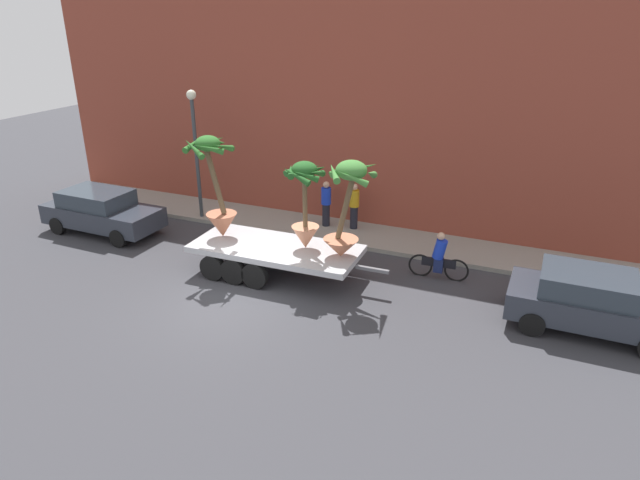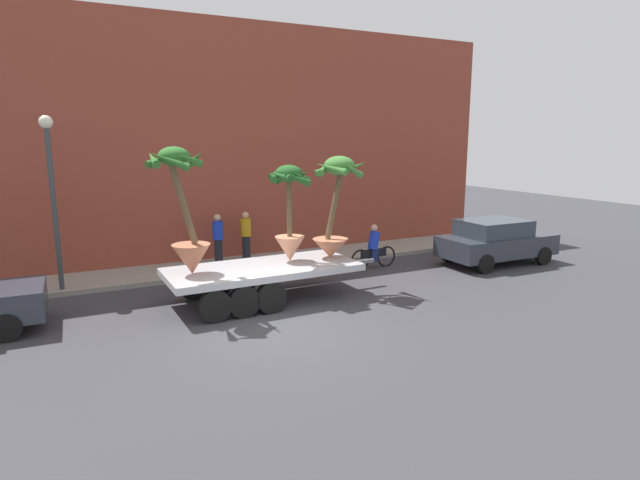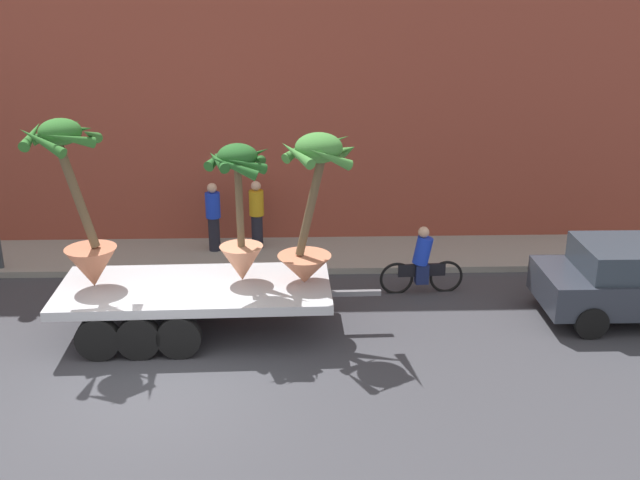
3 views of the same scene
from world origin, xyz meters
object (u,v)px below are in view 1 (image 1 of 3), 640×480
object	(u,v)px
potted_palm_front	(346,210)
cyclist	(439,258)
potted_palm_rear	(305,204)
pedestrian_far_left	(354,205)
potted_palm_middle	(216,193)
parked_car	(591,301)
pedestrian_near_gate	(326,203)
street_lamp	(195,138)
trailing_car	(101,211)
flatbed_trailer	(269,252)

from	to	relation	value
potted_palm_front	cyclist	bearing A→B (deg)	34.85
potted_palm_rear	pedestrian_far_left	size ratio (longest dim) A/B	1.57
potted_palm_rear	potted_palm_middle	distance (m)	2.92
cyclist	parked_car	world-z (taller)	parked_car
pedestrian_near_gate	street_lamp	size ratio (longest dim) A/B	0.35
pedestrian_far_left	cyclist	bearing A→B (deg)	-34.52
potted_palm_front	street_lamp	distance (m)	7.82
pedestrian_far_left	parked_car	bearing A→B (deg)	-26.57
potted_palm_middle	pedestrian_near_gate	world-z (taller)	potted_palm_middle
trailing_car	pedestrian_far_left	size ratio (longest dim) A/B	2.60
parked_car	street_lamp	bearing A→B (deg)	168.62
potted_palm_front	street_lamp	world-z (taller)	street_lamp
cyclist	pedestrian_near_gate	world-z (taller)	pedestrian_near_gate
potted_palm_rear	trailing_car	distance (m)	8.56
parked_car	pedestrian_far_left	bearing A→B (deg)	153.43
flatbed_trailer	pedestrian_near_gate	xyz separation A→B (m)	(0.19, 4.15, 0.30)
parked_car	pedestrian_far_left	xyz separation A→B (m)	(-7.86, 3.93, 0.22)
cyclist	potted_palm_front	bearing A→B (deg)	-145.15
trailing_car	parked_car	bearing A→B (deg)	-0.95
flatbed_trailer	pedestrian_far_left	xyz separation A→B (m)	(1.23, 4.31, 0.30)
pedestrian_far_left	street_lamp	xyz separation A→B (m)	(-5.89, -1.16, 2.19)
parked_car	trailing_car	xyz separation A→B (m)	(-16.36, 0.27, 0.00)
potted_palm_front	pedestrian_far_left	distance (m)	4.63
cyclist	trailing_car	bearing A→B (deg)	-174.71
trailing_car	pedestrian_far_left	world-z (taller)	pedestrian_far_left
potted_palm_front	cyclist	size ratio (longest dim) A/B	1.58
pedestrian_near_gate	trailing_car	bearing A→B (deg)	-154.77
cyclist	pedestrian_far_left	size ratio (longest dim) A/B	1.08
street_lamp	cyclist	bearing A→B (deg)	-8.15
flatbed_trailer	potted_palm_middle	bearing A→B (deg)	179.30
pedestrian_far_left	street_lamp	bearing A→B (deg)	-168.82
trailing_car	potted_palm_rear	bearing A→B (deg)	-2.80
pedestrian_near_gate	potted_palm_middle	bearing A→B (deg)	-115.31
parked_car	pedestrian_far_left	world-z (taller)	pedestrian_far_left
flatbed_trailer	pedestrian_far_left	size ratio (longest dim) A/B	3.62
trailing_car	pedestrian_near_gate	size ratio (longest dim) A/B	2.60
trailing_car	pedestrian_far_left	distance (m)	9.25
potted_palm_middle	street_lamp	world-z (taller)	street_lamp
pedestrian_far_left	street_lamp	world-z (taller)	street_lamp
potted_palm_middle	potted_palm_front	world-z (taller)	potted_palm_middle
trailing_car	potted_palm_middle	bearing A→B (deg)	-6.45
potted_palm_middle	parked_car	bearing A→B (deg)	1.85
potted_palm_rear	potted_palm_front	distance (m)	1.36
cyclist	parked_car	distance (m)	4.41
potted_palm_rear	cyclist	xyz separation A→B (m)	(3.77, 1.54, -1.71)
parked_car	pedestrian_near_gate	world-z (taller)	pedestrian_near_gate
potted_palm_middle	pedestrian_far_left	size ratio (longest dim) A/B	1.87
parked_car	street_lamp	world-z (taller)	street_lamp
potted_palm_rear	pedestrian_far_left	world-z (taller)	potted_palm_rear
potted_palm_rear	street_lamp	size ratio (longest dim) A/B	0.56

